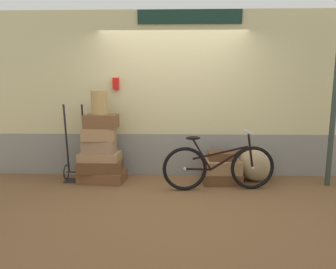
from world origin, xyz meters
TOP-DOWN VIEW (x-y plane):
  - ground at (0.00, 0.00)m, footprint 8.50×5.20m
  - station_building at (0.01, 0.85)m, footprint 6.50×0.74m
  - suitcase_0 at (-1.17, 0.35)m, footprint 0.79×0.52m
  - suitcase_1 at (-1.20, 0.35)m, footprint 0.75×0.47m
  - suitcase_2 at (-1.21, 0.37)m, footprint 0.67×0.43m
  - suitcase_3 at (-1.21, 0.34)m, footprint 0.52×0.31m
  - suitcase_4 at (-1.20, 0.34)m, footprint 0.56×0.39m
  - suitcase_5 at (-1.16, 0.36)m, footprint 0.53×0.37m
  - suitcase_6 at (0.81, 0.34)m, footprint 0.63×0.48m
  - suitcase_7 at (0.80, 0.36)m, footprint 0.63×0.46m
  - suitcase_8 at (0.81, 0.39)m, footprint 0.45×0.32m
  - wicker_basket at (-1.19, 0.37)m, footprint 0.26×0.26m
  - luggage_trolley at (-1.64, 0.44)m, footprint 0.38×0.35m
  - burlap_sack at (1.39, 0.46)m, footprint 0.55×0.47m
  - bicycle at (0.70, 0.00)m, footprint 1.72×0.46m

SIDE VIEW (x-z plane):
  - ground at x=0.00m, z-range -0.06..0.00m
  - suitcase_6 at x=0.81m, z-range 0.00..0.17m
  - suitcase_0 at x=-1.17m, z-range 0.00..0.18m
  - suitcase_1 at x=-1.20m, z-range 0.18..0.36m
  - suitcase_7 at x=0.80m, z-range 0.17..0.37m
  - burlap_sack at x=1.39m, z-range 0.00..0.59m
  - luggage_trolley at x=-1.64m, z-range -0.32..0.96m
  - bicycle at x=0.70m, z-range -0.09..0.81m
  - suitcase_2 at x=-1.21m, z-range 0.36..0.49m
  - suitcase_8 at x=0.81m, z-range 0.37..0.51m
  - suitcase_3 at x=-1.21m, z-range 0.49..0.71m
  - suitcase_4 at x=-1.20m, z-range 0.71..0.90m
  - suitcase_5 at x=-1.16m, z-range 0.90..1.12m
  - wicker_basket at x=-1.19m, z-range 1.12..1.50m
  - station_building at x=0.01m, z-range 0.01..2.83m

